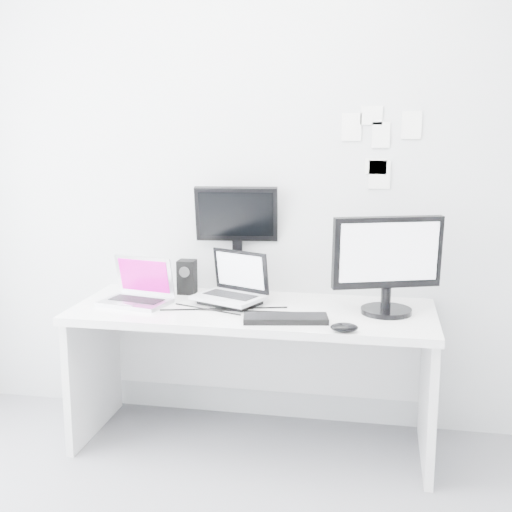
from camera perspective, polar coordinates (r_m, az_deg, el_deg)
back_wall at (r=3.55m, az=0.79°, el=6.69°), size 3.60×0.00×3.60m
desk at (r=3.44m, az=-0.27°, el=-10.36°), size 1.80×0.70×0.73m
macbook at (r=3.42m, az=-10.43°, el=-2.09°), size 0.38×0.31×0.25m
speaker at (r=3.61m, az=-5.96°, el=-1.79°), size 0.11×0.11×0.18m
dell_laptop at (r=3.36m, az=-2.39°, el=-1.92°), size 0.41×0.37×0.28m
rear_monitor at (r=3.58m, az=-1.66°, el=1.56°), size 0.46×0.21×0.60m
samsung_monitor at (r=3.23m, az=11.29°, el=-0.66°), size 0.59×0.41×0.49m
keyboard at (r=3.10m, az=2.56°, el=-5.40°), size 0.41×0.21×0.03m
mouse at (r=2.97m, az=7.60°, el=-6.12°), size 0.13×0.09×0.04m
wall_note_0 at (r=3.49m, az=8.22°, el=10.94°), size 0.10×0.00×0.14m
wall_note_1 at (r=3.49m, az=10.71°, el=10.20°), size 0.09×0.00×0.13m
wall_note_2 at (r=3.49m, az=13.25°, el=10.92°), size 0.10×0.00×0.14m
wall_note_3 at (r=3.49m, az=10.28°, el=7.59°), size 0.11×0.00×0.08m
wall_note_4 at (r=3.49m, az=10.58°, el=6.90°), size 0.11×0.00×0.15m
wall_note_5 at (r=3.49m, az=9.91°, el=11.84°), size 0.11×0.00×0.09m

